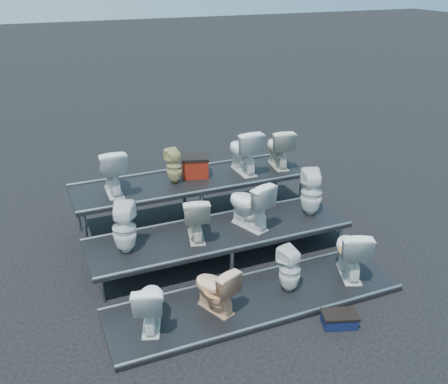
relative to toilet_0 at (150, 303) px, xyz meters
name	(u,v)px	position (x,y,z in m)	size (l,w,h in m)	color
ground	(220,257)	(1.50, 1.30, -0.41)	(80.00, 80.00, 0.00)	black
tier_front	(255,300)	(1.50, 0.00, -0.38)	(4.20, 1.20, 0.06)	black
tier_mid	(220,244)	(1.50, 1.30, -0.18)	(4.20, 1.20, 0.46)	black
tier_back	(193,201)	(1.50, 2.60, 0.02)	(4.20, 1.20, 0.86)	black
toilet_0	(150,303)	(0.00, 0.00, 0.00)	(0.39, 0.68, 0.70)	white
toilet_1	(215,288)	(0.90, 0.00, -0.01)	(0.38, 0.67, 0.68)	#E3AD85
toilet_2	(290,270)	(2.04, 0.00, -0.01)	(0.31, 0.31, 0.68)	white
toilet_3	(351,251)	(3.08, 0.00, 0.05)	(0.45, 0.79, 0.80)	white
toilet_4	(124,228)	(0.00, 1.30, 0.44)	(0.35, 0.36, 0.77)	white
toilet_5	(195,216)	(1.10, 1.30, 0.41)	(0.40, 0.71, 0.72)	silver
toilet_6	(249,204)	(2.02, 1.30, 0.45)	(0.45, 0.79, 0.80)	white
toilet_7	(311,193)	(3.17, 1.30, 0.45)	(0.36, 0.37, 0.79)	white
toilet_8	(112,170)	(0.11, 2.60, 0.84)	(0.44, 0.77, 0.78)	white
toilet_9	(174,166)	(1.18, 2.60, 0.76)	(0.28, 0.28, 0.61)	#CBBB7A
toilet_10	(244,150)	(2.51, 2.60, 0.86)	(0.46, 0.81, 0.82)	white
toilet_11	(278,147)	(3.23, 2.60, 0.82)	(0.42, 0.73, 0.75)	silver
red_crate	(195,168)	(1.62, 2.74, 0.61)	(0.46, 0.36, 0.33)	maroon
step_stool	(339,320)	(2.31, -0.88, -0.33)	(0.44, 0.27, 0.16)	#0F1636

